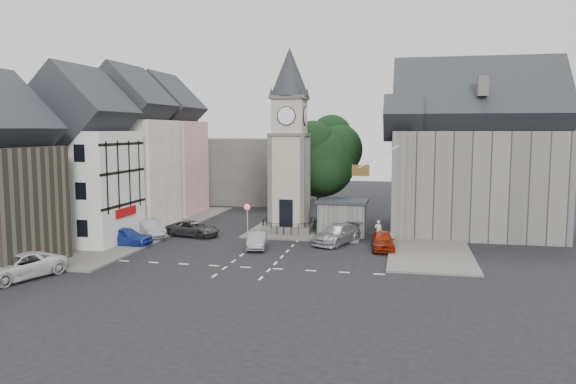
% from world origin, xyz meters
% --- Properties ---
extents(ground, '(120.00, 120.00, 0.00)m').
position_xyz_m(ground, '(0.00, 0.00, 0.00)').
color(ground, black).
rests_on(ground, ground).
extents(pavement_west, '(6.00, 30.00, 0.14)m').
position_xyz_m(pavement_west, '(-12.50, 6.00, 0.07)').
color(pavement_west, '#595651').
rests_on(pavement_west, ground).
extents(pavement_east, '(6.00, 26.00, 0.14)m').
position_xyz_m(pavement_east, '(12.00, 8.00, 0.07)').
color(pavement_east, '#595651').
rests_on(pavement_east, ground).
extents(central_island, '(10.00, 8.00, 0.16)m').
position_xyz_m(central_island, '(1.50, 8.00, 0.08)').
color(central_island, '#595651').
rests_on(central_island, ground).
extents(road_markings, '(20.00, 8.00, 0.01)m').
position_xyz_m(road_markings, '(0.00, -5.50, 0.01)').
color(road_markings, silver).
rests_on(road_markings, ground).
extents(clock_tower, '(4.86, 4.86, 16.25)m').
position_xyz_m(clock_tower, '(0.00, 7.99, 8.12)').
color(clock_tower, '#4C4944').
rests_on(clock_tower, ground).
extents(stone_shelter, '(4.30, 3.30, 3.08)m').
position_xyz_m(stone_shelter, '(4.80, 7.50, 1.55)').
color(stone_shelter, '#5B5853').
rests_on(stone_shelter, ground).
extents(town_tree, '(7.20, 7.20, 10.80)m').
position_xyz_m(town_tree, '(2.00, 13.00, 6.97)').
color(town_tree, black).
rests_on(town_tree, ground).
extents(warning_sign_post, '(0.70, 0.19, 2.85)m').
position_xyz_m(warning_sign_post, '(-3.20, 5.43, 2.03)').
color(warning_sign_post, black).
rests_on(warning_sign_post, ground).
extents(terrace_pink, '(8.10, 7.60, 12.80)m').
position_xyz_m(terrace_pink, '(-15.50, 16.00, 6.58)').
color(terrace_pink, '#D39192').
rests_on(terrace_pink, ground).
extents(terrace_cream, '(8.10, 7.60, 12.80)m').
position_xyz_m(terrace_cream, '(-15.50, 8.00, 6.58)').
color(terrace_cream, '#C1B3A2').
rests_on(terrace_cream, ground).
extents(terrace_tudor, '(8.10, 7.60, 12.00)m').
position_xyz_m(terrace_tudor, '(-15.50, 0.00, 6.19)').
color(terrace_tudor, silver).
rests_on(terrace_tudor, ground).
extents(backdrop_west, '(20.00, 10.00, 8.00)m').
position_xyz_m(backdrop_west, '(-12.00, 28.00, 4.00)').
color(backdrop_west, '#4C4944').
rests_on(backdrop_west, ground).
extents(east_building, '(14.40, 11.40, 12.60)m').
position_xyz_m(east_building, '(15.59, 11.00, 6.26)').
color(east_building, '#5B5853').
rests_on(east_building, ground).
extents(east_boundary_wall, '(0.40, 16.00, 0.90)m').
position_xyz_m(east_boundary_wall, '(9.20, 10.00, 0.45)').
color(east_boundary_wall, '#5B5853').
rests_on(east_boundary_wall, ground).
extents(flagpole, '(3.68, 0.10, 2.74)m').
position_xyz_m(flagpole, '(8.00, 4.00, 7.00)').
color(flagpole, white).
rests_on(flagpole, ground).
extents(car_west_blue, '(4.53, 2.06, 1.51)m').
position_xyz_m(car_west_blue, '(-11.50, -0.66, 0.75)').
color(car_west_blue, navy).
rests_on(car_west_blue, ground).
extents(car_west_silver, '(4.39, 4.28, 1.50)m').
position_xyz_m(car_west_silver, '(-11.19, 2.89, 0.75)').
color(car_west_silver, gray).
rests_on(car_west_silver, ground).
extents(car_west_grey, '(5.04, 3.07, 1.30)m').
position_xyz_m(car_west_grey, '(-7.70, 4.22, 0.65)').
color(car_west_grey, '#353437').
rests_on(car_west_grey, ground).
extents(car_island_silver, '(1.99, 4.02, 1.27)m').
position_xyz_m(car_island_silver, '(-1.00, 0.50, 0.63)').
color(car_island_silver, gray).
rests_on(car_island_silver, ground).
extents(car_island_east, '(4.09, 5.73, 1.54)m').
position_xyz_m(car_island_east, '(4.80, 3.61, 0.77)').
color(car_island_east, '#9C9EA4').
rests_on(car_island_east, ground).
extents(car_east_red, '(2.07, 4.33, 1.43)m').
position_xyz_m(car_east_red, '(8.50, 1.97, 0.71)').
color(car_east_red, maroon).
rests_on(car_east_red, ground).
extents(van_sw_white, '(4.33, 6.18, 1.57)m').
position_xyz_m(van_sw_white, '(-13.00, -11.22, 0.78)').
color(van_sw_white, silver).
rests_on(van_sw_white, ground).
extents(pedestrian, '(0.63, 0.42, 1.68)m').
position_xyz_m(pedestrian, '(8.00, 5.59, 0.84)').
color(pedestrian, beige).
rests_on(pedestrian, ground).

